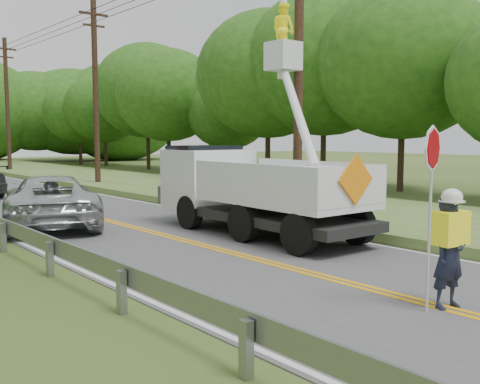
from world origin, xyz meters
TOP-DOWN VIEW (x-y plane):
  - road at (0.00, 14.00)m, footprint 7.20×96.00m
  - utility_poles at (5.00, 17.02)m, footprint 1.60×43.30m
  - tall_grass_verge at (7.10, 14.00)m, footprint 7.00×96.00m
  - treeline_right at (15.28, 24.04)m, footprint 10.08×54.25m
  - flagger at (0.05, 0.84)m, footprint 1.15×0.52m
  - bucket_truck at (2.35, 8.73)m, footprint 3.90×7.19m
  - suv_silver at (-1.79, 12.97)m, footprint 4.26×6.18m
  - yard_sign at (6.24, 7.07)m, footprint 0.57×0.08m

SIDE VIEW (x-z plane):
  - road at x=0.00m, z-range 0.00..0.02m
  - tall_grass_verge at x=7.10m, z-range 0.00..0.30m
  - yard_sign at x=6.24m, z-range 0.18..1.00m
  - suv_silver at x=-1.79m, z-range 0.02..1.59m
  - flagger at x=0.05m, z-range -0.40..2.53m
  - bucket_truck at x=2.35m, z-range -1.89..5.03m
  - utility_poles at x=5.00m, z-range 0.27..10.27m
  - treeline_right at x=15.28m, z-range 0.55..11.56m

